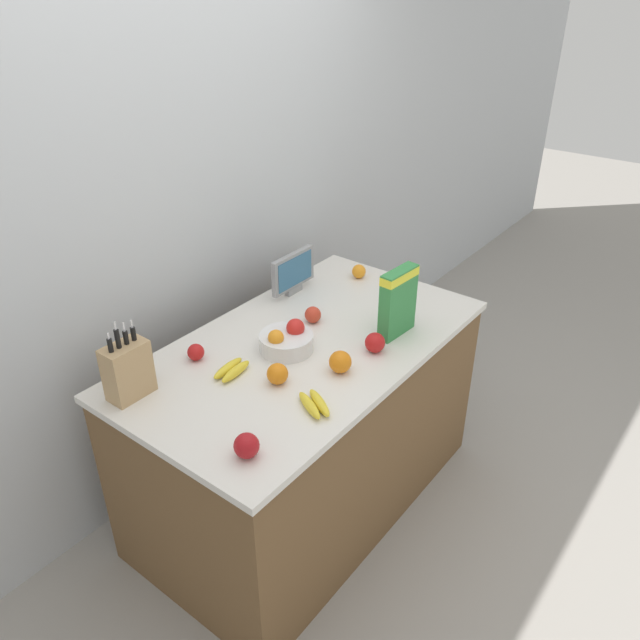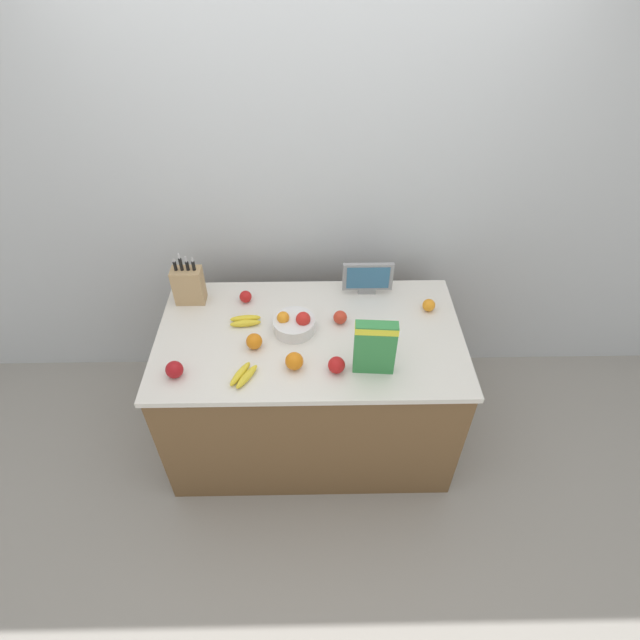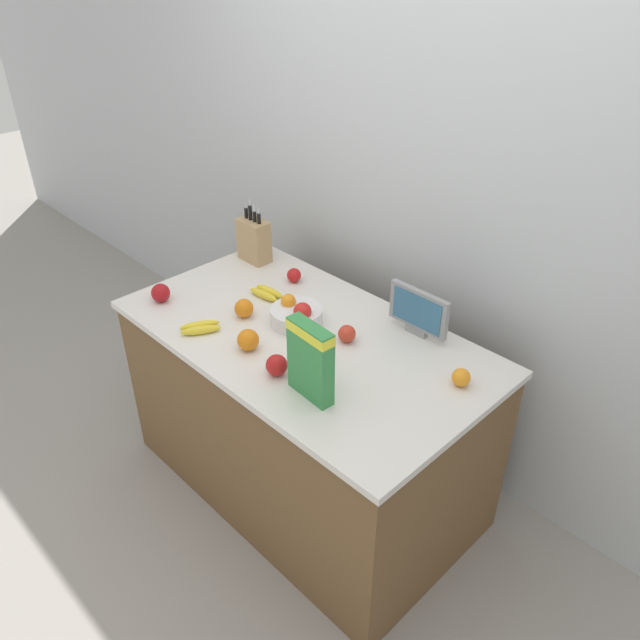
% 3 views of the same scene
% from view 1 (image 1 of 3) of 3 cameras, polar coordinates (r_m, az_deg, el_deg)
% --- Properties ---
extents(ground_plane, '(14.00, 14.00, 0.00)m').
position_cam_1_polar(ground_plane, '(3.12, -1.16, -15.71)').
color(ground_plane, gray).
extents(wall_back, '(9.00, 0.06, 2.60)m').
position_cam_1_polar(wall_back, '(2.80, -12.15, 9.93)').
color(wall_back, silver).
rests_on(wall_back, ground_plane).
extents(counter, '(1.58, 0.88, 0.86)m').
position_cam_1_polar(counter, '(2.82, -1.25, -9.59)').
color(counter, brown).
rests_on(counter, ground_plane).
extents(knife_block, '(0.16, 0.10, 0.32)m').
position_cam_1_polar(knife_block, '(2.32, -17.18, -4.39)').
color(knife_block, tan).
rests_on(knife_block, counter).
extents(small_monitor, '(0.28, 0.03, 0.20)m').
position_cam_1_polar(small_monitor, '(2.92, -2.46, 4.42)').
color(small_monitor, gray).
rests_on(small_monitor, counter).
extents(cereal_box, '(0.20, 0.07, 0.29)m').
position_cam_1_polar(cereal_box, '(2.58, 7.15, 1.87)').
color(cereal_box, '#338442').
rests_on(cereal_box, counter).
extents(fruit_bowl, '(0.22, 0.22, 0.12)m').
position_cam_1_polar(fruit_bowl, '(2.51, -3.08, -1.87)').
color(fruit_bowl, silver).
rests_on(fruit_bowl, counter).
extents(banana_bunch_left, '(0.17, 0.09, 0.04)m').
position_cam_1_polar(banana_bunch_left, '(2.40, -8.06, -4.53)').
color(banana_bunch_left, yellow).
rests_on(banana_bunch_left, counter).
extents(banana_bunch_right, '(0.14, 0.18, 0.04)m').
position_cam_1_polar(banana_bunch_right, '(2.21, -0.51, -7.69)').
color(banana_bunch_right, yellow).
rests_on(banana_bunch_right, counter).
extents(apple_near_bananas, '(0.08, 0.08, 0.08)m').
position_cam_1_polar(apple_near_bananas, '(2.51, 5.05, -2.07)').
color(apple_near_bananas, red).
rests_on(apple_near_bananas, counter).
extents(apple_rightmost, '(0.07, 0.07, 0.07)m').
position_cam_1_polar(apple_rightmost, '(2.71, -0.66, 0.49)').
color(apple_rightmost, red).
rests_on(apple_rightmost, counter).
extents(apple_front, '(0.08, 0.08, 0.08)m').
position_cam_1_polar(apple_front, '(2.02, -6.73, -11.34)').
color(apple_front, '#A31419').
rests_on(apple_front, counter).
extents(apple_by_knife_block, '(0.07, 0.07, 0.07)m').
position_cam_1_polar(apple_by_knife_block, '(2.50, -11.29, -2.90)').
color(apple_by_knife_block, red).
rests_on(apple_by_knife_block, counter).
extents(orange_back_center, '(0.09, 0.09, 0.09)m').
position_cam_1_polar(orange_back_center, '(2.38, 1.86, -3.85)').
color(orange_back_center, orange).
rests_on(orange_back_center, counter).
extents(orange_front_left, '(0.07, 0.07, 0.07)m').
position_cam_1_polar(orange_front_left, '(3.10, 3.57, 4.46)').
color(orange_front_left, orange).
rests_on(orange_front_left, counter).
extents(orange_mid_left, '(0.08, 0.08, 0.08)m').
position_cam_1_polar(orange_mid_left, '(2.32, -3.91, -4.93)').
color(orange_mid_left, orange).
rests_on(orange_mid_left, counter).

